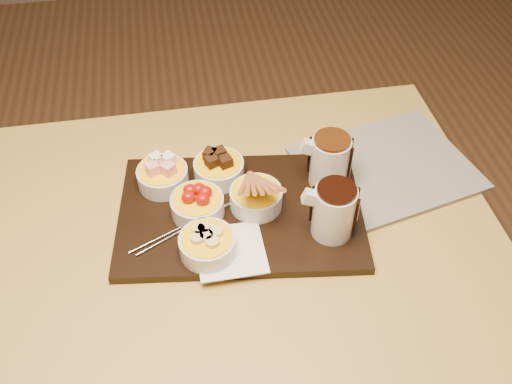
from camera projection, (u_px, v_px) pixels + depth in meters
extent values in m
cube|color=#B49343|center=(183.00, 250.00, 1.06)|extent=(1.20, 0.80, 0.04)
cylinder|color=#B49343|center=(374.00, 213.00, 1.63)|extent=(0.06, 0.06, 0.71)
cube|color=black|center=(241.00, 212.00, 1.09)|extent=(0.49, 0.36, 0.02)
cube|color=white|center=(231.00, 251.00, 1.01)|extent=(0.12, 0.12, 0.00)
cylinder|color=beige|center=(163.00, 177.00, 1.12)|extent=(0.10, 0.10, 0.04)
cylinder|color=beige|center=(219.00, 170.00, 1.13)|extent=(0.10, 0.10, 0.04)
cylinder|color=beige|center=(198.00, 206.00, 1.06)|extent=(0.10, 0.10, 0.04)
cylinder|color=beige|center=(256.00, 198.00, 1.08)|extent=(0.10, 0.10, 0.04)
cylinder|color=beige|center=(207.00, 245.00, 1.00)|extent=(0.10, 0.10, 0.04)
cylinder|color=silver|center=(334.00, 212.00, 1.01)|extent=(0.08, 0.08, 0.10)
cylinder|color=silver|center=(330.00, 161.00, 1.10)|extent=(0.08, 0.08, 0.10)
cube|color=beige|center=(386.00, 168.00, 1.18)|extent=(0.39, 0.34, 0.01)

